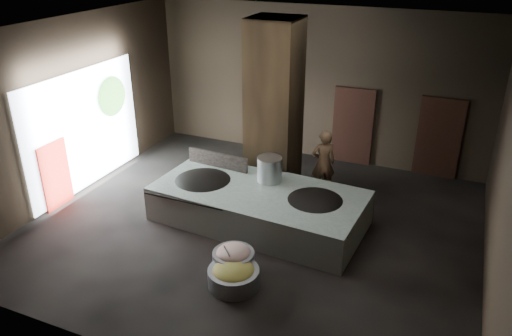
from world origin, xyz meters
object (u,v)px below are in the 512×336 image
at_px(hearth_platform, 259,206).
at_px(wok_right, 315,204).
at_px(veg_basin, 234,277).
at_px(wok_left, 203,183).
at_px(meat_basin, 234,262).
at_px(cook, 323,163).
at_px(stock_pot, 270,170).

distance_m(hearth_platform, wok_right, 1.39).
distance_m(wok_right, veg_basin, 2.67).
xyz_separation_m(wok_left, wok_right, (2.80, 0.10, 0.00)).
bearing_deg(hearth_platform, meat_basin, -77.53).
bearing_deg(veg_basin, wok_right, 71.02).
xyz_separation_m(hearth_platform, wok_right, (1.35, 0.05, 0.33)).
height_order(hearth_platform, wok_left, wok_left).
bearing_deg(wok_left, meat_basin, -48.23).
xyz_separation_m(veg_basin, meat_basin, (-0.19, 0.40, 0.05)).
xyz_separation_m(wok_right, veg_basin, (-0.85, -2.47, -0.57)).
bearing_deg(cook, wok_left, 10.11).
xyz_separation_m(cook, meat_basin, (-0.66, -4.00, -0.65)).
height_order(hearth_platform, wok_right, wok_right).
height_order(wok_right, veg_basin, wok_right).
bearing_deg(wok_right, veg_basin, -108.98).
bearing_deg(veg_basin, cook, 83.88).
relative_size(hearth_platform, wok_left, 3.17).
height_order(cook, veg_basin, cook).
relative_size(wok_right, veg_basin, 1.42).
relative_size(wok_right, meat_basin, 1.69).
height_order(wok_right, stock_pot, stock_pot).
bearing_deg(wok_right, hearth_platform, -177.88).
bearing_deg(stock_pot, wok_right, -21.04).
distance_m(hearth_platform, meat_basin, 2.05).
distance_m(stock_pot, cook, 1.72).
relative_size(veg_basin, meat_basin, 1.19).
bearing_deg(veg_basin, wok_left, 129.46).
xyz_separation_m(stock_pot, meat_basin, (0.26, -2.57, -0.90)).
bearing_deg(stock_pot, hearth_platform, -95.19).
distance_m(hearth_platform, veg_basin, 2.48).
relative_size(hearth_platform, veg_basin, 4.86).
relative_size(wok_left, stock_pot, 2.42).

